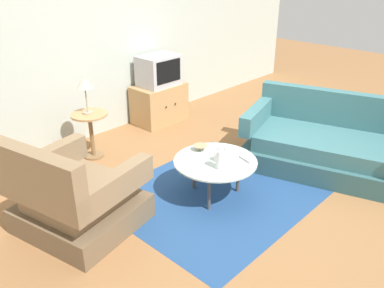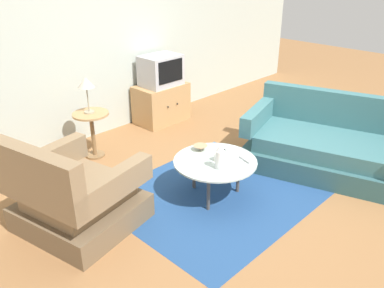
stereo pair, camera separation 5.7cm
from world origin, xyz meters
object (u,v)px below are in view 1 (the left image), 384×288
Objects in this scene: bowl at (200,148)px; vase at (220,156)px; side_table at (91,126)px; tv_remote_silver at (246,159)px; mug at (219,157)px; table_lamp at (85,85)px; tv_remote_dark at (222,152)px; tv_stand at (159,103)px; coffee_table at (215,163)px; couch at (328,146)px; armchair at (75,199)px; television at (159,71)px.

vase is at bearing -111.30° from bowl.
side_table is 3.37× the size of tv_remote_silver.
vase reaches higher than mug.
table_lamp is 1.82m from tv_remote_dark.
tv_remote_dark is 0.86× the size of tv_remote_silver.
tv_stand is at bearing 60.82° from bowl.
tv_stand is 2.40m from vase.
bowl is (0.07, 0.27, 0.06)m from coffee_table.
couch is 11.96× the size of tv_remote_silver.
side_table is 3.75× the size of bowl.
armchair is 0.56× the size of couch.
bowl is (0.43, -1.45, -0.49)m from table_lamp.
tv_stand is 5.18× the size of tv_remote_dark.
tv_remote_dark is (-0.85, -1.92, 0.14)m from tv_stand.
tv_stand is at bearing 63.44° from mug.
side_table is 1.46m from television.
side_table is at bearing 21.07° from couch.
tv_remote_silver is at bearing -73.27° from side_table.
tv_stand is at bearing 11.25° from side_table.
couch is at bearing -81.44° from television.
armchair is at bearing -49.94° from tv_remote_dark.
vase is 0.34m from tv_remote_silver.
side_table is 0.75× the size of tv_stand.
bowl is at bearing 41.32° from couch.
armchair is at bearing 156.30° from coffee_table.
mug is 0.89× the size of tv_remote_dark.
vase is (-0.09, -0.14, 0.16)m from coffee_table.
tv_remote_dark is at bearing -72.18° from table_lamp.
mug is (-1.38, 0.53, 0.18)m from couch.
table_lamp is (0.93, 1.15, 0.63)m from armchair.
television is 4.26× the size of mug.
armchair is 2.01× the size of side_table.
side_table is at bearing 106.72° from bowl.
armchair reaches higher than tv_remote_dark.
bowl is (1.36, -0.29, 0.14)m from armchair.
mug is 0.28m from tv_remote_silver.
television is (2.31, 1.39, 0.48)m from armchair.
tv_remote_dark is (0.15, 0.08, -0.03)m from mug.
tv_stand reaches higher than bowl.
couch is 2.59m from television.
bowl reaches higher than tv_remote_dark.
vase is (-1.11, -2.10, -0.25)m from television.
armchair is 1.41m from vase.
tv_remote_silver is (0.22, -0.22, 0.04)m from coffee_table.
table_lamp reaches higher than bowl.
tv_remote_silver reaches higher than coffee_table.
vase reaches higher than coffee_table.
mug is at bearing 52.11° from couch.
armchair is at bearing -129.38° from side_table.
side_table is at bearing 98.32° from vase.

